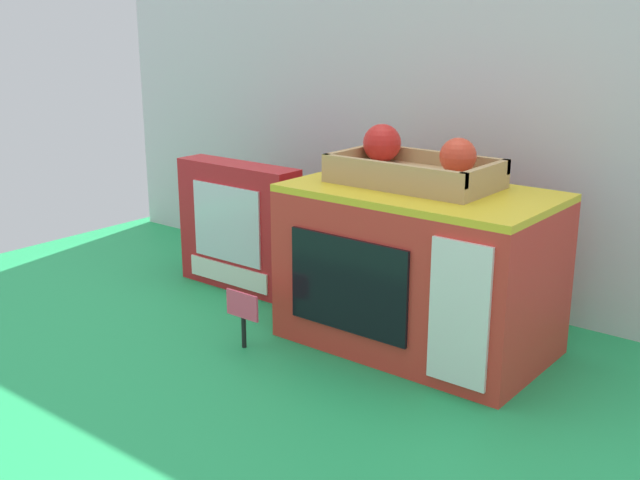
# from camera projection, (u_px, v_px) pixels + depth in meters

# --- Properties ---
(ground_plane) EXTENTS (1.70, 1.70, 0.00)m
(ground_plane) POSITION_uv_depth(u_px,v_px,m) (327.00, 314.00, 1.47)
(ground_plane) COLOR #219E54
(ground_plane) RESTS_ON ground
(display_back_panel) EXTENTS (1.61, 0.03, 0.75)m
(display_back_panel) POSITION_uv_depth(u_px,v_px,m) (405.00, 104.00, 1.55)
(display_back_panel) COLOR silver
(display_back_panel) RESTS_ON ground
(toy_microwave) EXTENTS (0.44, 0.26, 0.27)m
(toy_microwave) POSITION_uv_depth(u_px,v_px,m) (418.00, 269.00, 1.30)
(toy_microwave) COLOR red
(toy_microwave) RESTS_ON ground
(food_groups_crate) EXTENTS (0.27, 0.15, 0.09)m
(food_groups_crate) POSITION_uv_depth(u_px,v_px,m) (413.00, 167.00, 1.30)
(food_groups_crate) COLOR tan
(food_groups_crate) RESTS_ON toy_microwave
(cookie_set_box) EXTENTS (0.28, 0.07, 0.26)m
(cookie_set_box) POSITION_uv_depth(u_px,v_px,m) (239.00, 227.00, 1.58)
(cookie_set_box) COLOR red
(cookie_set_box) RESTS_ON ground
(price_sign) EXTENTS (0.07, 0.01, 0.10)m
(price_sign) POSITION_uv_depth(u_px,v_px,m) (243.00, 311.00, 1.30)
(price_sign) COLOR black
(price_sign) RESTS_ON ground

